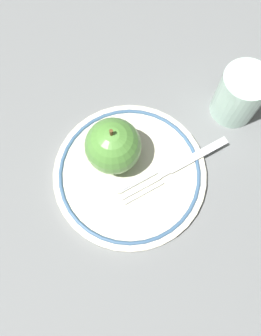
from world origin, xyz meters
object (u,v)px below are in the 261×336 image
plate (130,174)px  apple_red_whole (114,146)px  fork (179,166)px  drinking_glass (241,95)px

plate → apple_red_whole: size_ratio=2.56×
apple_red_whole → fork: (-0.02, -0.10, -0.04)m
fork → apple_red_whole: bearing=-38.7°
plate → drinking_glass: 0.21m
apple_red_whole → fork: 0.11m
plate → drinking_glass: bearing=-56.0°
plate → drinking_glass: drinking_glass is taller
plate → apple_red_whole: (0.03, 0.02, 0.05)m
drinking_glass → apple_red_whole: bearing=114.8°
plate → apple_red_whole: bearing=41.2°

